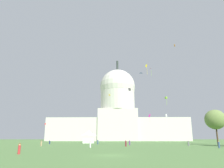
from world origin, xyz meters
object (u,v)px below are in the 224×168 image
Objects in this scene: kite_blue_mid at (141,73)px; capitol_building at (118,114)px; person_white_front_right at (90,145)px; person_denim_lawn_far_right at (98,142)px; person_red_near_tree_east at (19,150)px; kite_yellow_mid at (146,67)px; person_navy_front_center at (50,142)px; kite_black_low at (130,90)px; kite_white_low at (166,116)px; kite_red_low at (45,124)px; kite_gold_mid at (110,95)px; person_tan_near_tree_west at (41,143)px; kite_orange_high at (175,45)px; kite_pink_high at (151,70)px; person_denim_mid_right at (219,145)px; tree_east_far at (215,120)px; event_tent at (89,137)px; person_purple_edge_west at (130,143)px; person_maroon_deep_crowd at (126,144)px; person_orange_front_left at (19,147)px; person_grey_near_tent at (189,144)px; kite_lime_low at (166,98)px; kite_magenta_low at (150,116)px.

capitol_building is at bearing 99.36° from kite_blue_mid.
person_white_front_right is 0.93× the size of person_denim_lawn_far_right.
kite_yellow_mid is at bearing -172.44° from person_red_near_tree_east.
kite_black_low is at bearing -65.09° from person_navy_front_center.
kite_white_low reaches higher than person_white_front_right.
person_navy_front_center is 0.45× the size of kite_black_low.
kite_red_low is 0.63× the size of kite_white_low.
person_tan_near_tree_west is at bearing -1.83° from kite_gold_mid.
kite_gold_mid is at bearing 67.82° from kite_orange_high.
person_denim_mid_right is at bearing 168.47° from kite_pink_high.
tree_east_far is at bearing -40.44° from person_white_front_right.
person_white_front_right is at bearing 133.88° from kite_red_low.
kite_pink_high is at bearing -167.93° from person_red_near_tree_east.
event_tent is 5.08× the size of kite_orange_high.
capitol_building reaches higher than person_white_front_right.
person_purple_edge_west is (3.61, -108.20, -21.66)m from capitol_building.
kite_blue_mid reaches higher than person_maroon_deep_crowd.
person_orange_front_left is 0.84× the size of person_maroon_deep_crowd.
kite_white_low is (12.34, -3.27, 8.64)m from person_purple_edge_west.
kite_blue_mid reaches higher than person_red_near_tree_east.
person_denim_mid_right is 23.68m from person_maroon_deep_crowd.
person_tan_near_tree_west reaches higher than person_purple_edge_west.
person_purple_edge_west is 0.52× the size of kite_gold_mid.
person_orange_front_left is at bearing -18.07° from person_denim_lawn_far_right.
person_white_front_right reaches higher than person_orange_front_left.
person_denim_lawn_far_right reaches higher than person_grey_near_tent.
person_white_front_right is 95.75m from kite_gold_mid.
kite_orange_high is 39.03m from kite_lime_low.
event_tent is at bearing -146.82° from kite_yellow_mid.
person_purple_edge_west is (30.99, -11.18, 0.08)m from person_navy_front_center.
person_denim_lawn_far_right reaches higher than person_white_front_right.
kite_gold_mid is at bearing 130.37° from person_denim_mid_right.
kite_magenta_low is 63.87m from kite_red_low.
person_navy_front_center is (-19.99, 31.71, -0.07)m from person_white_front_right.
capitol_building is 32.20× the size of kite_pink_high.
kite_lime_low reaches higher than tree_east_far.
kite_magenta_low is at bearing 91.22° from person_denim_lawn_far_right.
kite_orange_high reaches higher than person_denim_mid_right.
capitol_building is 39.55m from kite_gold_mid.
tree_east_far is 20.15m from kite_lime_low.
person_maroon_deep_crowd is 1.34× the size of kite_blue_mid.
person_grey_near_tent is 1.08× the size of person_red_near_tree_east.
kite_pink_high reaches higher than person_maroon_deep_crowd.
capitol_building is 77.46× the size of person_orange_front_left.
person_orange_front_left is 0.46× the size of kite_gold_mid.
kite_pink_high is at bearing 175.67° from kite_red_low.
person_denim_mid_right is at bearing -170.24° from kite_magenta_low.
event_tent reaches higher than person_grey_near_tent.
kite_lime_low reaches higher than person_red_near_tree_east.
capitol_building is 103.12m from person_navy_front_center.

